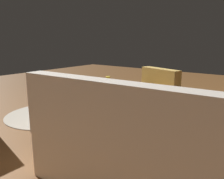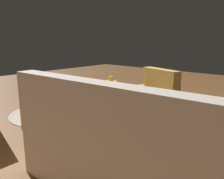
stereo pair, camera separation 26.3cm
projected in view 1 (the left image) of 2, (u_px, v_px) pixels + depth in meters
ground at (120, 114)px, 4.03m from camera, size 12.00×12.00×0.00m
couch at (140, 157)px, 1.91m from camera, size 1.93×0.93×1.00m
armchair at (148, 105)px, 3.33m from camera, size 0.85×0.86×0.87m
laptop_desk at (71, 105)px, 3.09m from camera, size 0.56×0.44×0.48m
laptop at (68, 98)px, 3.03m from camera, size 0.35×0.29×0.21m
wicker_hamper at (108, 98)px, 4.21m from camera, size 0.45×0.45×0.48m
book_stack_hamper at (108, 83)px, 4.16m from camera, size 0.27×0.22×0.07m
yellow_mug at (108, 79)px, 4.07m from camera, size 0.08×0.08×0.10m
ottoman at (96, 88)px, 4.71m from camera, size 0.40×0.40×0.36m
circular_rug at (48, 115)px, 4.00m from camera, size 1.43×1.43×0.01m
pet_bowl_steel at (54, 93)px, 5.49m from camera, size 0.20×0.20×0.05m
pet_bowl_teal at (42, 93)px, 5.56m from camera, size 0.20×0.20×0.05m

